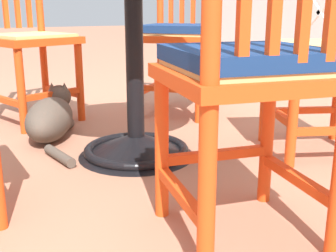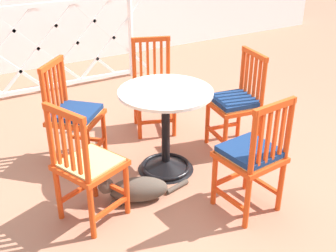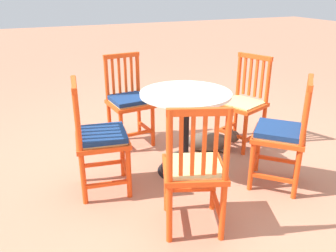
# 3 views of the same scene
# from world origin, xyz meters

# --- Properties ---
(ground_plane) EXTENTS (24.00, 24.00, 0.00)m
(ground_plane) POSITION_xyz_m (0.00, 0.00, 0.00)
(ground_plane) COLOR #A36B51
(cafe_table) EXTENTS (0.76, 0.76, 0.73)m
(cafe_table) POSITION_xyz_m (0.08, 0.24, 0.28)
(cafe_table) COLOR black
(cafe_table) RESTS_ON ground_plane
(orange_chair_at_corner) EXTENTS (0.45, 0.45, 0.91)m
(orange_chair_at_corner) POSITION_xyz_m (0.82, 0.26, 0.45)
(orange_chair_at_corner) COLOR #D64214
(orange_chair_at_corner) RESTS_ON ground_plane
(orange_chair_by_planter) EXTENTS (0.51, 0.51, 0.91)m
(orange_chair_by_planter) POSITION_xyz_m (0.36, 0.97, 0.43)
(orange_chair_by_planter) COLOR #D64214
(orange_chair_by_planter) RESTS_ON ground_plane
(orange_chair_tucked_in) EXTENTS (0.57, 0.57, 0.91)m
(orange_chair_tucked_in) POSITION_xyz_m (-0.53, 0.75, 0.45)
(orange_chair_tucked_in) COLOR #D64214
(orange_chair_tucked_in) RESTS_ON ground_plane
(orange_chair_near_fence) EXTENTS (0.52, 0.52, 0.91)m
(orange_chair_near_fence) POSITION_xyz_m (-0.71, -0.05, 0.43)
(orange_chair_near_fence) COLOR #D64214
(orange_chair_near_fence) RESTS_ON ground_plane
(orange_chair_facing_out) EXTENTS (0.44, 0.44, 0.91)m
(orange_chair_facing_out) POSITION_xyz_m (0.34, -0.53, 0.45)
(orange_chair_facing_out) COLOR #D64214
(orange_chair_facing_out) RESTS_ON ground_plane
(tabby_cat) EXTENTS (0.74, 0.35, 0.23)m
(tabby_cat) POSITION_xyz_m (-0.35, -0.02, 0.10)
(tabby_cat) COLOR #4C4238
(tabby_cat) RESTS_ON ground_plane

